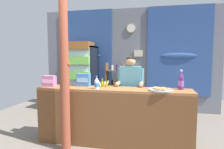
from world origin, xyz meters
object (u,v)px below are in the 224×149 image
soda_bottle_lime_soda (64,81)px  bottle_shelf_rack (115,87)px  shopkeeper (130,86)px  timber_post (64,69)px  snack_box_biscuit (84,80)px  soda_bottle_grape_soda (181,81)px  plastic_lawn_chair (167,104)px  drink_fridge (81,74)px  soda_bottle_water (97,83)px  banana_bunch (103,84)px  stall_counter (112,113)px  pastry_tray (161,90)px  snack_box_wafer (49,81)px

soda_bottle_lime_soda → bottle_shelf_rack: bearing=70.0°
shopkeeper → timber_post: bearing=-139.4°
snack_box_biscuit → soda_bottle_grape_soda: bearing=-0.9°
soda_bottle_lime_soda → soda_bottle_grape_soda: bearing=-1.4°
plastic_lawn_chair → soda_bottle_lime_soda: (-1.97, -0.94, 0.58)m
drink_fridge → soda_bottle_water: size_ratio=8.52×
timber_post → banana_bunch: size_ratio=10.50×
drink_fridge → timber_post: bearing=-75.5°
stall_counter → soda_bottle_lime_soda: bearing=165.2°
timber_post → drink_fridge: (-0.55, 2.13, -0.28)m
pastry_tray → banana_bunch: 1.03m
stall_counter → bottle_shelf_rack: 2.03m
stall_counter → snack_box_wafer: bearing=176.9°
snack_box_wafer → banana_bunch: size_ratio=0.87×
timber_post → soda_bottle_lime_soda: 0.65m
soda_bottle_lime_soda → pastry_tray: (1.77, -0.24, -0.07)m
banana_bunch → drink_fridge: bearing=122.6°
bottle_shelf_rack → pastry_tray: bearing=-60.2°
shopkeeper → soda_bottle_grape_soda: bearing=-21.3°
soda_bottle_water → snack_box_biscuit: snack_box_biscuit is taller
soda_bottle_grape_soda → snack_box_wafer: bearing=-176.4°
stall_counter → snack_box_biscuit: 0.81m
soda_bottle_water → snack_box_biscuit: (-0.33, 0.28, 0.02)m
shopkeeper → banana_bunch: (-0.46, -0.34, 0.08)m
soda_bottle_water → pastry_tray: bearing=3.1°
stall_counter → plastic_lawn_chair: stall_counter is taller
snack_box_wafer → shopkeeper: bearing=18.7°
plastic_lawn_chair → soda_bottle_water: bearing=-134.9°
bottle_shelf_rack → soda_bottle_lime_soda: size_ratio=6.64×
bottle_shelf_rack → timber_post: bearing=-99.2°
shopkeeper → snack_box_biscuit: 0.90m
stall_counter → snack_box_wafer: 1.29m
bottle_shelf_rack → soda_bottle_grape_soda: size_ratio=4.11×
soda_bottle_water → soda_bottle_lime_soda: size_ratio=1.10×
timber_post → plastic_lawn_chair: (1.70, 1.48, -0.84)m
soda_bottle_water → soda_bottle_lime_soda: bearing=157.5°
timber_post → banana_bunch: bearing=44.2°
soda_bottle_grape_soda → pastry_tray: 0.40m
bottle_shelf_rack → shopkeeper: shopkeeper is taller
plastic_lawn_chair → snack_box_biscuit: (-1.57, -0.97, 0.61)m
soda_bottle_water → snack_box_biscuit: size_ratio=0.95×
bottle_shelf_rack → banana_bunch: bearing=-85.8°
soda_bottle_grape_soda → pastry_tray: soda_bottle_grape_soda is taller
stall_counter → soda_bottle_grape_soda: 1.26m
drink_fridge → shopkeeper: (1.51, -1.30, -0.09)m
stall_counter → soda_bottle_lime_soda: 1.12m
shopkeeper → snack_box_biscuit: shopkeeper is taller
timber_post → banana_bunch: timber_post is taller
snack_box_biscuit → stall_counter: bearing=-21.9°
shopkeeper → soda_bottle_lime_soda: (-1.23, -0.29, 0.11)m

